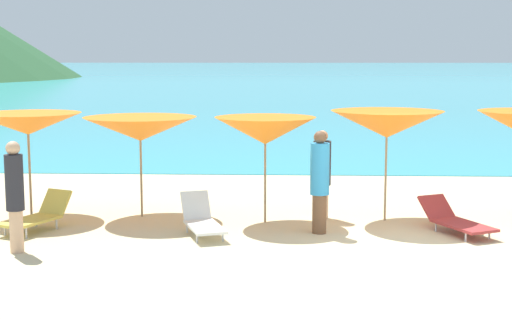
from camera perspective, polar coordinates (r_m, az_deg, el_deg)
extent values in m
cube|color=beige|center=(22.69, 7.54, -0.80)|extent=(50.00, 100.00, 0.30)
cube|color=#38B7CC|center=(240.42, 3.00, 7.04)|extent=(650.00, 440.00, 0.02)
cylinder|color=#9E7F59|center=(15.86, -16.87, -0.56)|extent=(0.05, 0.05, 2.01)
cone|color=orange|center=(15.76, -16.99, 2.65)|extent=(2.35, 2.35, 0.44)
sphere|color=#9E7F59|center=(15.75, -17.01, 3.16)|extent=(0.07, 0.07, 0.07)
cylinder|color=#9E7F59|center=(15.33, -8.75, -0.76)|extent=(0.04, 0.04, 1.92)
cone|color=orange|center=(15.23, -8.81, 2.36)|extent=(2.46, 2.46, 0.49)
sphere|color=#9E7F59|center=(15.21, -8.83, 2.92)|extent=(0.07, 0.07, 0.07)
cylinder|color=#9E7F59|center=(14.62, 0.70, -1.03)|extent=(0.04, 0.04, 1.95)
cone|color=orange|center=(14.51, 0.71, 2.25)|extent=(2.16, 2.16, 0.53)
sphere|color=#9E7F59|center=(14.50, 0.71, 2.89)|extent=(0.07, 0.07, 0.07)
cylinder|color=#9E7F59|center=(14.99, 9.86, -0.71)|extent=(0.04, 0.04, 2.06)
cone|color=orange|center=(14.89, 9.94, 2.70)|extent=(2.26, 2.26, 0.53)
sphere|color=#9E7F59|center=(14.87, 9.96, 3.33)|extent=(0.07, 0.07, 0.07)
cube|color=#A53333|center=(14.17, 15.55, -4.82)|extent=(1.09, 1.36, 0.05)
cube|color=#A53333|center=(14.76, 13.58, -3.50)|extent=(0.73, 0.66, 0.41)
cylinder|color=silver|center=(13.74, 15.69, -5.69)|extent=(0.04, 0.04, 0.17)
cylinder|color=silver|center=(14.07, 17.36, -5.43)|extent=(0.04, 0.04, 0.17)
cylinder|color=silver|center=(14.39, 13.55, -5.00)|extent=(0.04, 0.04, 0.17)
cylinder|color=silver|center=(14.71, 15.19, -4.78)|extent=(0.04, 0.04, 0.17)
cube|color=#D8BF4C|center=(14.49, -16.89, -4.46)|extent=(1.01, 1.29, 0.05)
cube|color=#D8BF4C|center=(14.97, -15.03, -3.14)|extent=(0.66, 0.55, 0.47)
cylinder|color=silver|center=(14.45, -18.58, -5.08)|extent=(0.04, 0.04, 0.20)
cylinder|color=silver|center=(14.10, -17.11, -5.33)|extent=(0.04, 0.04, 0.20)
cylinder|color=silver|center=(15.01, -16.42, -4.52)|extent=(0.04, 0.04, 0.20)
cylinder|color=silver|center=(14.67, -14.96, -4.74)|extent=(0.04, 0.04, 0.20)
cube|color=white|center=(13.55, -3.90, -5.10)|extent=(0.91, 1.28, 0.05)
cube|color=white|center=(14.20, -4.61, -3.49)|extent=(0.61, 0.51, 0.52)
cylinder|color=silver|center=(13.18, -4.52, -5.98)|extent=(0.04, 0.04, 0.17)
cylinder|color=silver|center=(13.28, -2.55, -5.85)|extent=(0.04, 0.04, 0.17)
cylinder|color=silver|center=(13.95, -5.27, -5.21)|extent=(0.04, 0.04, 0.17)
cylinder|color=silver|center=(14.05, -3.40, -5.09)|extent=(0.04, 0.04, 0.17)
cylinder|color=#DBAA84|center=(15.15, 5.02, -3.17)|extent=(0.27, 0.27, 0.68)
cylinder|color=#26262D|center=(15.02, 5.06, -0.23)|extent=(0.36, 0.36, 0.89)
sphere|color=#DBAA84|center=(14.96, 5.08, 1.84)|extent=(0.22, 0.22, 0.22)
cylinder|color=brown|center=(13.87, 4.85, -4.11)|extent=(0.26, 0.26, 0.73)
cylinder|color=#3399D8|center=(13.72, 4.89, -0.68)|extent=(0.35, 0.35, 0.95)
sphere|color=brown|center=(13.65, 4.92, 1.73)|extent=(0.24, 0.24, 0.24)
cylinder|color=#DBAA84|center=(13.09, -17.78, -5.20)|extent=(0.22, 0.22, 0.72)
cylinder|color=#26262D|center=(12.94, -17.93, -1.64)|extent=(0.30, 0.30, 0.93)
sphere|color=#DBAA84|center=(12.86, -18.04, 0.86)|extent=(0.23, 0.23, 0.23)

